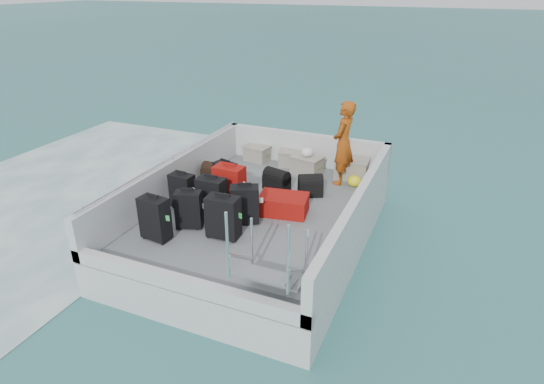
{
  "coord_description": "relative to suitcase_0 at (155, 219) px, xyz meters",
  "views": [
    {
      "loc": [
        2.97,
        -6.41,
        4.3
      ],
      "look_at": [
        0.22,
        0.05,
        1.0
      ],
      "focal_mm": 30.0,
      "sensor_mm": 36.0,
      "label": 1
    }
  ],
  "objects": [
    {
      "name": "crate_0",
      "position": [
        0.01,
        3.69,
        -0.19
      ],
      "size": [
        0.57,
        0.44,
        0.31
      ],
      "primitive_type": "cube",
      "rotation": [
        0.0,
        0.0,
        -0.17
      ],
      "color": "#A19B8C",
      "rests_on": "deck"
    },
    {
      "name": "duffel_2",
      "position": [
        1.69,
        2.45,
        -0.19
      ],
      "size": [
        0.53,
        0.47,
        0.32
      ],
      "primitive_type": null,
      "rotation": [
        0.0,
        0.0,
        0.48
      ],
      "color": "black",
      "rests_on": "deck"
    },
    {
      "name": "passenger",
      "position": [
        2.06,
        3.25,
        0.47
      ],
      "size": [
        0.46,
        0.64,
        1.64
      ],
      "primitive_type": "imported",
      "rotation": [
        0.0,
        0.0,
        -1.68
      ],
      "color": "orange",
      "rests_on": "deck"
    },
    {
      "name": "suitcase_0",
      "position": [
        0.0,
        0.0,
        0.0
      ],
      "size": [
        0.48,
        0.31,
        0.7
      ],
      "primitive_type": "cube",
      "rotation": [
        0.0,
        0.0,
        -0.12
      ],
      "color": "black",
      "rests_on": "deck"
    },
    {
      "name": "suitcase_2",
      "position": [
        0.19,
        1.92,
        -0.05
      ],
      "size": [
        0.47,
        0.36,
        0.61
      ],
      "primitive_type": "cube",
      "rotation": [
        0.0,
        0.0,
        -0.29
      ],
      "color": "black",
      "rests_on": "deck"
    },
    {
      "name": "crate_1",
      "position": [
        0.84,
        3.69,
        -0.19
      ],
      "size": [
        0.58,
        0.45,
        0.31
      ],
      "primitive_type": "cube",
      "rotation": [
        0.0,
        0.0,
        0.19
      ],
      "color": "#A19B8C",
      "rests_on": "deck"
    },
    {
      "name": "ground",
      "position": [
        1.07,
        1.49,
        -0.97
      ],
      "size": [
        160.0,
        160.0,
        0.0
      ],
      "primitive_type": "plane",
      "color": "#164E4D",
      "rests_on": "ground"
    },
    {
      "name": "duffel_1",
      "position": [
        1.01,
        2.44,
        -0.19
      ],
      "size": [
        0.55,
        0.42,
        0.32
      ],
      "primitive_type": null,
      "rotation": [
        0.0,
        0.0,
        -0.28
      ],
      "color": "black",
      "rests_on": "deck"
    },
    {
      "name": "suitcase_8",
      "position": [
        1.49,
        1.59,
        -0.19
      ],
      "size": [
        0.9,
        0.67,
        0.32
      ],
      "primitive_type": "cube",
      "rotation": [
        0.0,
        0.0,
        1.74
      ],
      "color": "#AA120D",
      "rests_on": "deck"
    },
    {
      "name": "suitcase_6",
      "position": [
        0.94,
        0.46,
        -0.01
      ],
      "size": [
        0.51,
        0.32,
        0.69
      ],
      "primitive_type": "cube",
      "rotation": [
        0.0,
        0.0,
        0.05
      ],
      "color": "black",
      "rests_on": "deck"
    },
    {
      "name": "wake_foam",
      "position": [
        -3.73,
        1.49,
        -0.97
      ],
      "size": [
        10.0,
        10.0,
        0.0
      ],
      "primitive_type": "plane",
      "color": "white",
      "rests_on": "ground"
    },
    {
      "name": "deck_fittings",
      "position": [
        1.42,
        1.17,
        0.02
      ],
      "size": [
        3.6,
        5.0,
        0.9
      ],
      "color": "silver",
      "rests_on": "deck"
    },
    {
      "name": "yellow_bag",
      "position": [
        2.35,
        3.18,
        -0.24
      ],
      "size": [
        0.28,
        0.26,
        0.22
      ],
      "primitive_type": "ellipsoid",
      "color": "yellow",
      "rests_on": "deck"
    },
    {
      "name": "deck",
      "position": [
        1.07,
        1.49,
        -0.36
      ],
      "size": [
        3.3,
        4.7,
        0.02
      ],
      "primitive_type": "cube",
      "color": "slate",
      "rests_on": "ferry_hull"
    },
    {
      "name": "suitcase_3",
      "position": [
        0.28,
        0.51,
        -0.03
      ],
      "size": [
        0.47,
        0.37,
        0.63
      ],
      "primitive_type": "cube",
      "rotation": [
        0.0,
        0.0,
        0.34
      ],
      "color": "black",
      "rests_on": "deck"
    },
    {
      "name": "ferry_hull",
      "position": [
        1.07,
        1.49,
        -0.67
      ],
      "size": [
        3.6,
        5.0,
        0.6
      ],
      "primitive_type": "cube",
      "color": "silver",
      "rests_on": "ground"
    },
    {
      "name": "suitcase_1",
      "position": [
        -0.21,
        1.08,
        -0.03
      ],
      "size": [
        0.44,
        0.27,
        0.63
      ],
      "primitive_type": "cube",
      "rotation": [
        0.0,
        0.0,
        -0.08
      ],
      "color": "black",
      "rests_on": "deck"
    },
    {
      "name": "duffel_0",
      "position": [
        -0.24,
        2.26,
        -0.19
      ],
      "size": [
        0.5,
        0.31,
        0.32
      ],
      "primitive_type": null,
      "rotation": [
        0.0,
        0.0,
        -0.02
      ],
      "color": "black",
      "rests_on": "deck"
    },
    {
      "name": "white_bag",
      "position": [
        1.29,
        3.41,
        0.09
      ],
      "size": [
        0.24,
        0.24,
        0.18
      ],
      "primitive_type": "ellipsoid",
      "color": "white",
      "rests_on": "crate_2"
    },
    {
      "name": "suitcase_5",
      "position": [
        0.48,
        1.52,
        0.01
      ],
      "size": [
        0.54,
        0.33,
        0.73
      ],
      "primitive_type": "cube",
      "rotation": [
        0.0,
        0.0,
        -0.03
      ],
      "color": "#AA120D",
      "rests_on": "deck"
    },
    {
      "name": "crate_3",
      "position": [
        2.19,
        3.56,
        -0.16
      ],
      "size": [
        0.66,
        0.47,
        0.38
      ],
      "primitive_type": "cube",
      "rotation": [
        0.0,
        0.0,
        0.06
      ],
      "color": "#A19B8C",
      "rests_on": "deck"
    },
    {
      "name": "suitcase_7",
      "position": [
        1.03,
        1.01,
        -0.02
      ],
      "size": [
        0.53,
        0.44,
        0.65
      ],
      "primitive_type": "cube",
      "rotation": [
        0.0,
        0.0,
        0.45
      ],
      "color": "black",
      "rests_on": "deck"
    },
    {
      "name": "suitcase_4",
      "position": [
        0.42,
        1.01,
        -0.0
      ],
      "size": [
        0.48,
        0.29,
        0.69
      ],
      "primitive_type": "cube",
      "rotation": [
        0.0,
        0.0,
        -0.02
      ],
      "color": "black",
      "rests_on": "deck"
    },
    {
      "name": "crate_2",
      "position": [
        1.29,
        3.41,
        -0.17
      ],
      "size": [
        0.66,
        0.52,
        0.35
      ],
      "primitive_type": "cube",
      "rotation": [
        0.0,
        0.0,
        -0.23
      ],
      "color": "#A19B8C",
      "rests_on": "deck"
    }
  ]
}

